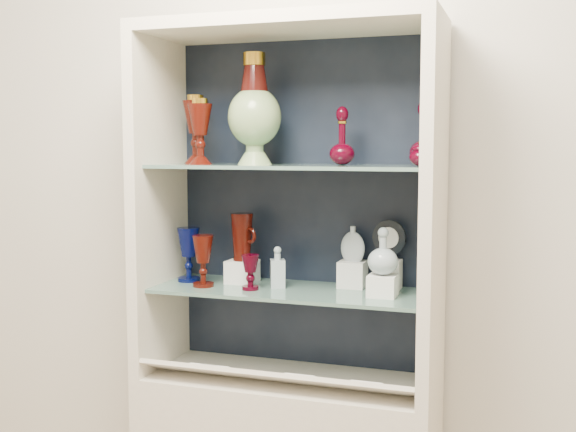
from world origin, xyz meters
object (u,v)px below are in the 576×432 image
(clear_square_bottle, at_px, (277,267))
(pedestal_lamp_right, at_px, (196,129))
(pedestal_lamp_left, at_px, (200,132))
(ruby_goblet_small, at_px, (250,272))
(cobalt_goblet, at_px, (189,254))
(ruby_goblet_tall, at_px, (203,261))
(ruby_decanter_a, at_px, (342,132))
(lidded_bowl, at_px, (421,153))
(ruby_decanter_b, at_px, (425,130))
(ruby_pitcher, at_px, (242,237))
(enamel_urn, at_px, (255,109))
(clear_round_decanter, at_px, (383,252))
(cameo_medallion, at_px, (389,239))
(flat_flask, at_px, (353,243))

(clear_square_bottle, bearing_deg, pedestal_lamp_right, 174.38)
(pedestal_lamp_left, height_order, ruby_goblet_small, pedestal_lamp_left)
(cobalt_goblet, distance_m, ruby_goblet_tall, 0.12)
(pedestal_lamp_left, height_order, pedestal_lamp_right, pedestal_lamp_right)
(ruby_decanter_a, relative_size, lidded_bowl, 2.58)
(ruby_decanter_b, xyz_separation_m, ruby_pitcher, (-0.63, -0.03, -0.37))
(enamel_urn, xyz_separation_m, clear_round_decanter, (0.45, -0.03, -0.46))
(ruby_decanter_b, relative_size, cameo_medallion, 1.61)
(ruby_goblet_small, bearing_deg, cobalt_goblet, 164.38)
(cameo_medallion, bearing_deg, ruby_goblet_tall, -155.18)
(ruby_decanter_b, xyz_separation_m, clear_square_bottle, (-0.48, -0.07, -0.46))
(lidded_bowl, bearing_deg, ruby_decanter_b, 93.49)
(ruby_decanter_a, distance_m, cameo_medallion, 0.39)
(cobalt_goblet, relative_size, ruby_pitcher, 1.15)
(ruby_decanter_a, height_order, ruby_goblet_small, ruby_decanter_a)
(ruby_decanter_a, height_order, ruby_decanter_b, ruby_decanter_b)
(cobalt_goblet, bearing_deg, ruby_decanter_a, 1.55)
(lidded_bowl, relative_size, clear_square_bottle, 0.59)
(ruby_pitcher, height_order, clear_round_decanter, ruby_pitcher)
(cobalt_goblet, distance_m, clear_round_decanter, 0.71)
(pedestal_lamp_right, bearing_deg, ruby_goblet_small, -21.34)
(ruby_pitcher, bearing_deg, enamel_urn, -9.26)
(pedestal_lamp_left, distance_m, flat_flask, 0.64)
(cobalt_goblet, relative_size, cameo_medallion, 1.38)
(clear_round_decanter, bearing_deg, cameo_medallion, 91.51)
(ruby_decanter_a, height_order, clear_round_decanter, ruby_decanter_a)
(ruby_decanter_a, xyz_separation_m, clear_round_decanter, (0.15, -0.05, -0.38))
(pedestal_lamp_right, relative_size, ruby_goblet_small, 2.02)
(ruby_decanter_b, distance_m, clear_round_decanter, 0.42)
(enamel_urn, bearing_deg, pedestal_lamp_right, 171.95)
(ruby_decanter_b, bearing_deg, pedestal_lamp_right, -176.98)
(ruby_goblet_tall, relative_size, ruby_pitcher, 1.06)
(cobalt_goblet, relative_size, clear_square_bottle, 1.35)
(cobalt_goblet, relative_size, ruby_goblet_tall, 1.08)
(ruby_decanter_a, xyz_separation_m, lidded_bowl, (0.27, -0.07, -0.07))
(lidded_bowl, bearing_deg, ruby_decanter_a, 164.84)
(enamel_urn, distance_m, ruby_goblet_small, 0.55)
(ruby_pitcher, bearing_deg, clear_round_decanter, 16.64)
(ruby_goblet_small, bearing_deg, clear_round_decanter, 4.49)
(pedestal_lamp_right, height_order, ruby_decanter_a, pedestal_lamp_right)
(pedestal_lamp_right, distance_m, cobalt_goblet, 0.44)
(cameo_medallion, bearing_deg, enamel_urn, -157.24)
(pedestal_lamp_left, xyz_separation_m, ruby_decanter_b, (0.74, 0.12, 0.00))
(pedestal_lamp_left, xyz_separation_m, ruby_decanter_a, (0.48, 0.07, -0.00))
(enamel_urn, height_order, cobalt_goblet, enamel_urn)
(pedestal_lamp_right, height_order, ruby_pitcher, pedestal_lamp_right)
(lidded_bowl, relative_size, cobalt_goblet, 0.43)
(clear_square_bottle, bearing_deg, clear_round_decanter, -4.38)
(cameo_medallion, bearing_deg, clear_round_decanter, -78.04)
(ruby_decanter_b, distance_m, ruby_goblet_tall, 0.86)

